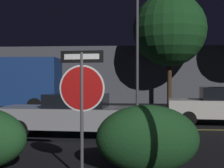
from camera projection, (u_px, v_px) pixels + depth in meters
road_center_stripe at (124, 129)px, 11.59m from camera, size 38.73×0.12×0.01m
stop_sign at (82, 89)px, 5.67m from camera, size 0.85×0.11×2.36m
hedge_bush_2 at (147, 139)px, 6.10m from camera, size 2.02×1.06×1.33m
passing_car_2 at (73, 114)px, 10.09m from camera, size 4.93×2.01×1.38m
passing_car_3 at (219, 106)px, 12.79m from camera, size 4.23×2.15×1.53m
delivery_truck at (12, 83)px, 18.18m from camera, size 5.52×2.66×3.09m
street_lamp at (137, 26)px, 17.39m from camera, size 0.51×0.51×7.12m
tree_1 at (169, 30)px, 21.96m from camera, size 5.17×5.17×7.96m
building_backdrop at (138, 75)px, 26.16m from camera, size 32.93×3.79×4.50m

